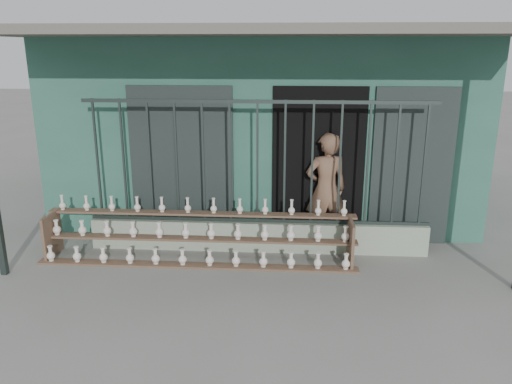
{
  "coord_description": "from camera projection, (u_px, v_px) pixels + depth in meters",
  "views": [
    {
      "loc": [
        0.44,
        -5.67,
        2.95
      ],
      "look_at": [
        0.0,
        1.0,
        1.0
      ],
      "focal_mm": 35.0,
      "sensor_mm": 36.0,
      "label": 1
    }
  ],
  "objects": [
    {
      "name": "ground",
      "position": [
        251.0,
        290.0,
        6.29
      ],
      "size": [
        60.0,
        60.0,
        0.0
      ],
      "primitive_type": "plane",
      "color": "slate"
    },
    {
      "name": "elderly_woman",
      "position": [
        326.0,
        190.0,
        7.55
      ],
      "size": [
        0.72,
        0.56,
        1.74
      ],
      "primitive_type": "imported",
      "rotation": [
        0.0,
        0.0,
        3.38
      ],
      "color": "brown",
      "rests_on": "ground"
    },
    {
      "name": "security_fence",
      "position": [
        257.0,
        163.0,
        7.15
      ],
      "size": [
        5.0,
        0.04,
        1.8
      ],
      "color": "#283330",
      "rests_on": "parapet_wall"
    },
    {
      "name": "shelf_rack",
      "position": [
        198.0,
        236.0,
        7.08
      ],
      "size": [
        4.5,
        0.68,
        0.85
      ],
      "color": "brown",
      "rests_on": "ground"
    },
    {
      "name": "workshop_building",
      "position": [
        267.0,
        116.0,
        9.88
      ],
      "size": [
        7.4,
        6.6,
        3.21
      ],
      "color": "#2C5D4D",
      "rests_on": "ground"
    },
    {
      "name": "parapet_wall",
      "position": [
        257.0,
        236.0,
        7.47
      ],
      "size": [
        5.0,
        0.2,
        0.45
      ],
      "primitive_type": "cube",
      "color": "#94A48D",
      "rests_on": "ground"
    }
  ]
}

